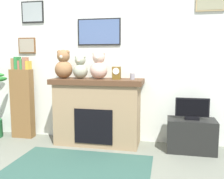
{
  "coord_description": "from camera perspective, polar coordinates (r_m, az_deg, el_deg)",
  "views": [
    {
      "loc": [
        1.12,
        -2.15,
        1.38
      ],
      "look_at": [
        0.3,
        1.69,
        0.88
      ],
      "focal_mm": 40.71,
      "sensor_mm": 36.0,
      "label": 1
    }
  ],
  "objects": [
    {
      "name": "candle_jar",
      "position": [
        3.86,
        4.61,
        2.93
      ],
      "size": [
        0.07,
        0.07,
        0.09
      ],
      "primitive_type": "cylinder",
      "color": "gray",
      "rests_on": "fireplace"
    },
    {
      "name": "bookshelf",
      "position": [
        4.63,
        -19.5,
        -2.26
      ],
      "size": [
        0.37,
        0.16,
        1.39
      ],
      "color": "brown",
      "rests_on": "ground_plane"
    },
    {
      "name": "area_rug",
      "position": [
        3.38,
        -7.51,
        -16.89
      ],
      "size": [
        1.81,
        1.13,
        0.01
      ],
      "primitive_type": "cube",
      "color": "#294B41",
      "rests_on": "ground_plane"
    },
    {
      "name": "television",
      "position": [
        3.88,
        17.55,
        -4.31
      ],
      "size": [
        0.48,
        0.14,
        0.31
      ],
      "color": "black",
      "rests_on": "tv_stand"
    },
    {
      "name": "teddy_bear_cream",
      "position": [
        3.95,
        -2.99,
        5.19
      ],
      "size": [
        0.27,
        0.27,
        0.43
      ],
      "color": "#CFA996",
      "rests_on": "fireplace"
    },
    {
      "name": "mantel_clock",
      "position": [
        3.89,
        1.02,
        3.73
      ],
      "size": [
        0.13,
        0.09,
        0.19
      ],
      "color": "brown",
      "rests_on": "fireplace"
    },
    {
      "name": "fireplace",
      "position": [
        4.06,
        -3.25,
        -4.88
      ],
      "size": [
        1.44,
        0.56,
        1.05
      ],
      "color": "#937956",
      "rests_on": "ground_plane"
    },
    {
      "name": "back_wall",
      "position": [
        4.29,
        -3.13,
        6.22
      ],
      "size": [
        5.2,
        0.15,
        2.6
      ],
      "color": "silver",
      "rests_on": "ground_plane"
    },
    {
      "name": "teddy_bear_grey",
      "position": [
        4.04,
        -7.14,
        4.83
      ],
      "size": [
        0.23,
        0.23,
        0.38
      ],
      "color": "gray",
      "rests_on": "fireplace"
    },
    {
      "name": "teddy_bear_tan",
      "position": [
        4.14,
        -10.81,
        5.31
      ],
      "size": [
        0.28,
        0.28,
        0.46
      ],
      "color": "olive",
      "rests_on": "fireplace"
    },
    {
      "name": "tv_stand",
      "position": [
        3.97,
        17.33,
        -9.78
      ],
      "size": [
        0.69,
        0.4,
        0.48
      ],
      "primitive_type": "cube",
      "color": "black",
      "rests_on": "ground_plane"
    }
  ]
}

